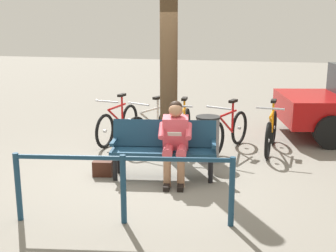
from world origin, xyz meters
TOP-DOWN VIEW (x-y plane):
  - ground_plane at (0.00, 0.00)m, footprint 40.00×40.00m
  - bench at (-0.17, 0.06)m, footprint 1.66×0.73m
  - person_reading at (-0.38, 0.19)m, footprint 0.53×0.81m
  - handbag at (0.76, 0.29)m, footprint 0.32×0.19m
  - tree_trunk at (0.02, -1.07)m, footprint 0.31×0.31m
  - litter_bin at (-0.71, -0.85)m, footprint 0.41×0.41m
  - bicycle_silver at (-1.76, -1.72)m, footprint 0.48×1.68m
  - bicycle_red at (-0.99, -1.55)m, footprint 0.68×1.60m
  - bicycle_blue at (-0.13, -1.56)m, footprint 0.48×1.68m
  - bicycle_purple at (0.47, -1.56)m, footprint 0.71×1.59m
  - bicycle_black at (1.21, -1.69)m, footprint 0.48×1.67m
  - railing_fence at (-0.10, 1.77)m, footprint 2.58×0.51m

SIDE VIEW (x-z plane):
  - ground_plane at x=0.00m, z-range 0.00..0.00m
  - handbag at x=0.76m, z-range 0.00..0.24m
  - bicycle_silver at x=-1.76m, z-range -0.11..0.83m
  - bicycle_red at x=-0.99m, z-range -0.11..0.83m
  - bicycle_blue at x=-0.13m, z-range -0.11..0.83m
  - bicycle_purple at x=0.47m, z-range -0.11..0.83m
  - bicycle_black at x=1.21m, z-range -0.11..0.83m
  - litter_bin at x=-0.71m, z-range 0.00..0.79m
  - bench at x=-0.17m, z-range 0.07..0.94m
  - railing_fence at x=-0.10m, z-range 0.15..1.00m
  - person_reading at x=-0.38m, z-range 0.06..1.27m
  - tree_trunk at x=0.02m, z-range 0.00..3.55m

